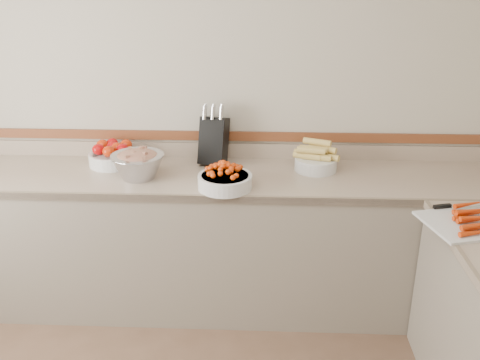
{
  "coord_description": "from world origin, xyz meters",
  "views": [
    {
      "loc": [
        0.47,
        -1.33,
        2.08
      ],
      "look_at": [
        0.35,
        1.35,
        1.0
      ],
      "focal_mm": 40.0,
      "sensor_mm": 36.0,
      "label": 1
    }
  ],
  "objects_px": {
    "tomato_bowl": "(113,155)",
    "corn_bowl": "(316,160)",
    "knife_block": "(214,139)",
    "rhubarb_bowl": "(138,163)",
    "cherry_tomato_bowl": "(225,179)",
    "cutting_board": "(472,221)"
  },
  "relations": [
    {
      "from": "cherry_tomato_bowl",
      "to": "rhubarb_bowl",
      "type": "bearing_deg",
      "value": 165.58
    },
    {
      "from": "cherry_tomato_bowl",
      "to": "rhubarb_bowl",
      "type": "xyz_separation_m",
      "value": [
        -0.53,
        0.14,
        0.03
      ]
    },
    {
      "from": "tomato_bowl",
      "to": "corn_bowl",
      "type": "relative_size",
      "value": 1.06
    },
    {
      "from": "knife_block",
      "to": "rhubarb_bowl",
      "type": "distance_m",
      "value": 0.51
    },
    {
      "from": "knife_block",
      "to": "rhubarb_bowl",
      "type": "bearing_deg",
      "value": -146.88
    },
    {
      "from": "cherry_tomato_bowl",
      "to": "corn_bowl",
      "type": "bearing_deg",
      "value": 30.36
    },
    {
      "from": "corn_bowl",
      "to": "cutting_board",
      "type": "xyz_separation_m",
      "value": [
        0.7,
        -0.72,
        -0.05
      ]
    },
    {
      "from": "cherry_tomato_bowl",
      "to": "corn_bowl",
      "type": "distance_m",
      "value": 0.63
    },
    {
      "from": "tomato_bowl",
      "to": "knife_block",
      "type": "bearing_deg",
      "value": 5.0
    },
    {
      "from": "tomato_bowl",
      "to": "corn_bowl",
      "type": "distance_m",
      "value": 1.28
    },
    {
      "from": "corn_bowl",
      "to": "cutting_board",
      "type": "relative_size",
      "value": 0.55
    },
    {
      "from": "knife_block",
      "to": "cutting_board",
      "type": "distance_m",
      "value": 1.58
    },
    {
      "from": "tomato_bowl",
      "to": "cutting_board",
      "type": "distance_m",
      "value": 2.12
    },
    {
      "from": "knife_block",
      "to": "rhubarb_bowl",
      "type": "xyz_separation_m",
      "value": [
        -0.43,
        -0.28,
        -0.07
      ]
    },
    {
      "from": "corn_bowl",
      "to": "cutting_board",
      "type": "bearing_deg",
      "value": -45.72
    },
    {
      "from": "knife_block",
      "to": "rhubarb_bowl",
      "type": "relative_size",
      "value": 1.24
    },
    {
      "from": "rhubarb_bowl",
      "to": "cutting_board",
      "type": "relative_size",
      "value": 0.6
    },
    {
      "from": "corn_bowl",
      "to": "cutting_board",
      "type": "distance_m",
      "value": 1.01
    },
    {
      "from": "knife_block",
      "to": "cherry_tomato_bowl",
      "type": "xyz_separation_m",
      "value": [
        0.1,
        -0.41,
        -0.1
      ]
    },
    {
      "from": "knife_block",
      "to": "tomato_bowl",
      "type": "relative_size",
      "value": 1.29
    },
    {
      "from": "tomato_bowl",
      "to": "cutting_board",
      "type": "height_order",
      "value": "tomato_bowl"
    },
    {
      "from": "cherry_tomato_bowl",
      "to": "cutting_board",
      "type": "relative_size",
      "value": 0.59
    }
  ]
}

